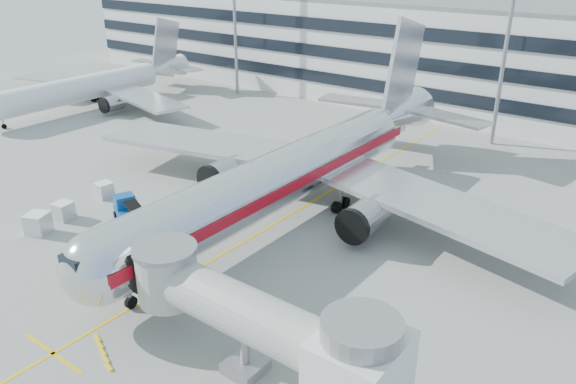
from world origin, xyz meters
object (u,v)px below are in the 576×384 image
Objects in this scene: belt_loader at (140,224)px; cargo_container_right at (104,190)px; baggage_tug at (127,210)px; cargo_container_left at (64,211)px; cargo_container_front at (38,223)px; main_jet at (299,168)px; ramp_worker at (160,217)px.

belt_loader is 3.17× the size of cargo_container_right.
baggage_tug is 5.94m from cargo_container_left.
belt_loader is at bearing -12.91° from baggage_tug.
cargo_container_front is at bearing -76.28° from cargo_container_left.
cargo_container_right is 0.70× the size of cargo_container_front.
main_jet is 23.48m from cargo_container_front.
baggage_tug is at bearing -17.79° from cargo_container_right.
main_jet is at bearing 28.70° from cargo_container_right.
cargo_container_right is 9.46m from ramp_worker.
main_jet is 14.09× the size of baggage_tug.
main_jet is 13.32m from ramp_worker.
baggage_tug is 2.10× the size of cargo_container_left.
cargo_container_front is (-4.23, -6.20, -0.10)m from baggage_tug.
baggage_tug is at bearing 167.09° from belt_loader.
cargo_container_front is at bearing 168.16° from ramp_worker.
cargo_container_left is (-4.95, -3.27, -0.22)m from baggage_tug.
belt_loader is at bearing 39.84° from cargo_container_front.
cargo_container_right is at bearing 163.62° from belt_loader.
ramp_worker is at bearing -126.62° from main_jet.
ramp_worker is (3.35, 0.94, -0.01)m from baggage_tug.
belt_loader is 7.93m from cargo_container_left.
cargo_container_right is (-8.56, 2.52, 0.11)m from belt_loader.
cargo_container_right is at bearing -151.30° from main_jet.
ramp_worker is (-7.71, -10.37, -3.21)m from main_jet.
cargo_container_left is 0.75× the size of cargo_container_front.
main_jet reaches higher than belt_loader.
cargo_container_left is 9.31m from ramp_worker.
cargo_container_front is (0.71, -2.93, 0.12)m from cargo_container_left.
belt_loader is 1.41× the size of baggage_tug.
baggage_tug is (-11.06, -11.31, -3.20)m from main_jet.
main_jet is at bearing 54.28° from belt_loader.
cargo_container_front is 10.42m from ramp_worker.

